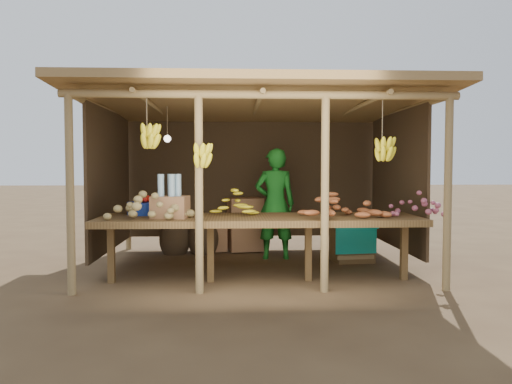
{
  "coord_description": "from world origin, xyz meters",
  "views": [
    {
      "loc": [
        -0.33,
        -7.01,
        1.42
      ],
      "look_at": [
        0.0,
        0.0,
        1.05
      ],
      "focal_mm": 35.0,
      "sensor_mm": 36.0,
      "label": 1
    }
  ],
  "objects": [
    {
      "name": "onion_heap",
      "position": [
        1.9,
        -1.03,
        0.98
      ],
      "size": [
        0.82,
        0.65,
        0.35
      ],
      "primitive_type": null,
      "rotation": [
        0.0,
        0.0,
        0.34
      ],
      "color": "#AF556E",
      "rests_on": "counter"
    },
    {
      "name": "burlap_sacks",
      "position": [
        -1.03,
        1.02,
        0.29
      ],
      "size": [
        0.96,
        0.5,
        0.68
      ],
      "color": "#40301E",
      "rests_on": "ground"
    },
    {
      "name": "tarp_crate",
      "position": [
        1.44,
        0.27,
        0.3
      ],
      "size": [
        0.68,
        0.6,
        0.73
      ],
      "color": "brown",
      "rests_on": "ground"
    },
    {
      "name": "tomato_basin",
      "position": [
        -1.44,
        -0.63,
        0.9
      ],
      "size": [
        0.45,
        0.45,
        0.24
      ],
      "rotation": [
        0.0,
        0.0,
        -0.12
      ],
      "color": "navy",
      "rests_on": "counter"
    },
    {
      "name": "vendor",
      "position": [
        0.32,
        0.54,
        0.84
      ],
      "size": [
        0.62,
        0.41,
        1.68
      ],
      "primitive_type": "imported",
      "rotation": [
        0.0,
        0.0,
        3.15
      ],
      "color": "#186F1E",
      "rests_on": "ground"
    },
    {
      "name": "banana_pile",
      "position": [
        -0.31,
        -0.79,
        0.97
      ],
      "size": [
        0.53,
        0.32,
        0.34
      ],
      "primitive_type": null,
      "rotation": [
        0.0,
        0.0,
        -0.02
      ],
      "color": "yellow",
      "rests_on": "counter"
    },
    {
      "name": "stall_structure",
      "position": [
        0.01,
        -0.14,
        1.9
      ],
      "size": [
        4.7,
        3.5,
        2.43
      ],
      "color": "olive",
      "rests_on": "ground"
    },
    {
      "name": "bottle_box",
      "position": [
        -1.07,
        -1.07,
        1.0
      ],
      "size": [
        0.45,
        0.38,
        0.52
      ],
      "color": "#956642",
      "rests_on": "counter"
    },
    {
      "name": "carton_stack",
      "position": [
        -0.32,
        1.2,
        0.38
      ],
      "size": [
        1.19,
        0.5,
        0.87
      ],
      "color": "#956642",
      "rests_on": "ground"
    },
    {
      "name": "potato_heap",
      "position": [
        -1.3,
        -1.26,
        0.98
      ],
      "size": [
        1.02,
        0.71,
        0.36
      ],
      "primitive_type": null,
      "rotation": [
        0.0,
        0.0,
        -0.17
      ],
      "color": "#95814D",
      "rests_on": "counter"
    },
    {
      "name": "ground",
      "position": [
        0.0,
        0.0,
        0.0
      ],
      "size": [
        60.0,
        60.0,
        0.0
      ],
      "primitive_type": "plane",
      "color": "brown",
      "rests_on": "ground"
    },
    {
      "name": "sweet_potato_heap",
      "position": [
        1.0,
        -1.07,
        0.98
      ],
      "size": [
        1.02,
        0.66,
        0.36
      ],
      "primitive_type": null,
      "rotation": [
        0.0,
        0.0,
        -0.08
      ],
      "color": "#9F5128",
      "rests_on": "counter"
    },
    {
      "name": "counter",
      "position": [
        0.0,
        -0.95,
        0.74
      ],
      "size": [
        3.9,
        1.05,
        0.8
      ],
      "color": "brown",
      "rests_on": "ground"
    }
  ]
}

